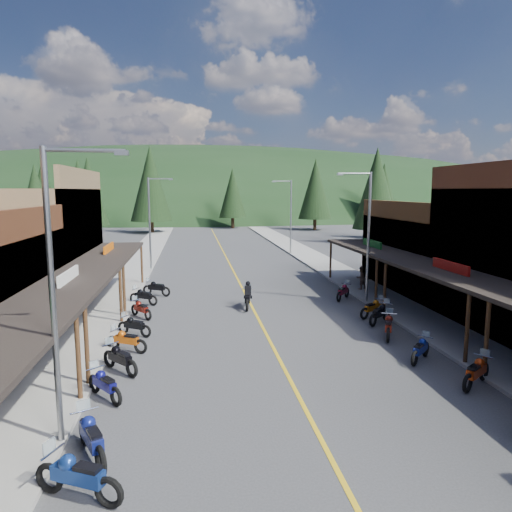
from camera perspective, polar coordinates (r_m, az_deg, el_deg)
name	(u,v)px	position (r m, az deg, el deg)	size (l,w,h in m)	color
ground	(277,355)	(19.79, 2.64, -12.23)	(220.00, 220.00, 0.00)	#38383A
centerline	(234,272)	(38.99, -2.77, -2.02)	(0.15, 90.00, 0.01)	gold
sidewalk_west	(129,274)	(39.18, -15.56, -2.16)	(3.40, 94.00, 0.15)	gray
sidewalk_east	(332,269)	(40.68, 9.53, -1.59)	(3.40, 94.00, 0.15)	gray
shop_west_3	(23,246)	(31.46, -27.10, 1.11)	(10.90, 10.20, 8.20)	brown
shop_east_3	(441,253)	(34.45, 22.07, 0.29)	(10.90, 10.20, 6.20)	#4C2D16
streetlight_0	(58,285)	(12.94, -23.55, -3.35)	(2.16, 0.18, 8.00)	gray
streetlight_1	(151,219)	(40.45, -12.97, 4.51)	(2.16, 0.18, 8.00)	gray
streetlight_2	(366,231)	(28.31, 13.63, 3.01)	(2.16, 0.18, 8.00)	gray
streetlight_3	(290,213)	(49.39, 4.21, 5.32)	(2.16, 0.18, 8.00)	gray
ridge_hill	(202,212)	(153.42, -6.71, 5.54)	(310.00, 140.00, 60.00)	black
pine_1	(79,189)	(90.58, -21.29, 7.84)	(5.88, 5.88, 12.50)	black
pine_2	(151,184)	(76.51, -13.04, 8.78)	(6.72, 6.72, 14.00)	black
pine_3	(233,193)	(84.55, -2.94, 7.88)	(5.04, 5.04, 11.00)	black
pine_4	(315,189)	(81.11, 7.44, 8.34)	(5.88, 5.88, 12.50)	black
pine_5	(376,185)	(97.69, 14.74, 8.55)	(6.72, 6.72, 14.00)	black
pine_6	(452,193)	(95.95, 23.25, 7.27)	(5.04, 5.04, 11.00)	black
pine_7	(43,189)	(98.45, -25.06, 7.61)	(5.88, 5.88, 12.50)	black
pine_8	(36,198)	(61.11, -25.82, 6.50)	(4.48, 4.48, 10.00)	black
pine_9	(383,194)	(68.93, 15.63, 7.45)	(4.93, 4.93, 10.80)	black
pine_10	(89,191)	(69.76, -20.19, 7.58)	(5.38, 5.38, 11.60)	black
pine_11	(376,188)	(60.92, 14.82, 8.18)	(5.82, 5.82, 12.40)	black
bike_west_4	(78,474)	(11.92, -21.38, -24.05)	(0.75, 2.25, 1.29)	navy
bike_west_5	(92,436)	(13.29, -19.87, -20.38)	(0.75, 2.26, 1.29)	navy
bike_west_6	(104,383)	(16.47, -18.43, -14.84)	(0.67, 2.01, 1.15)	navy
bike_west_7	(120,357)	(18.51, -16.65, -12.04)	(0.71, 2.12, 1.21)	black
bike_west_8	(126,339)	(20.67, -15.89, -9.99)	(0.66, 1.97, 1.12)	#C4550E
bike_west_9	(134,325)	(22.78, -14.99, -8.31)	(0.63, 1.89, 1.08)	black
bike_west_10	(141,308)	(25.76, -14.18, -6.34)	(0.64, 1.93, 1.10)	#62130D
bike_west_11	(143,296)	(28.69, -13.90, -4.82)	(0.66, 1.98, 1.13)	black
bike_west_12	(156,287)	(30.88, -12.34, -3.83)	(0.67, 2.01, 1.15)	black
bike_east_6	(476,371)	(18.34, 25.85, -12.77)	(0.69, 2.07, 1.18)	#A62F0B
bike_east_7	(421,348)	(20.04, 19.87, -10.81)	(0.63, 1.90, 1.09)	navy
bike_east_8	(389,325)	(22.62, 16.25, -8.29)	(0.72, 2.15, 1.23)	maroon
bike_east_9	(380,312)	(24.83, 15.25, -6.82)	(0.69, 2.08, 1.19)	black
bike_east_10	(373,307)	(25.93, 14.42, -6.22)	(0.66, 1.98, 1.13)	#A5550B
bike_east_11	(343,291)	(29.65, 10.83, -4.30)	(0.66, 1.99, 1.14)	maroon
rider_on_bike	(248,297)	(26.99, -1.07, -5.15)	(1.06, 2.30, 1.69)	black
pedestrian_east_b	(361,278)	(32.25, 12.97, -2.66)	(0.78, 0.45, 1.60)	brown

